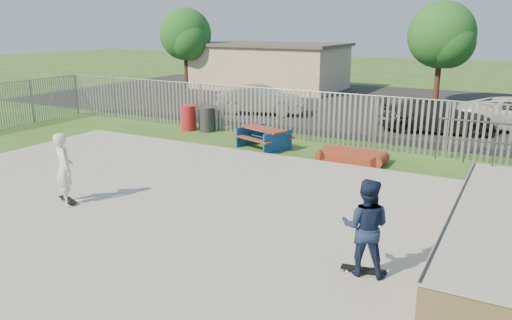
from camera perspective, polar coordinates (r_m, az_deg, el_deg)
The scene contains 17 objects.
ground at distance 13.25m, azimuth -13.62°, elevation -5.25°, with size 120.00×120.00×0.00m, color #33531C.
concrete_slab at distance 13.22m, azimuth -13.64°, elevation -4.95°, with size 15.00×12.00×0.15m, color gray.
fence at distance 15.98m, azimuth -0.07°, elevation 2.48°, with size 26.04×16.02×2.00m.
picnic_table at distance 18.76m, azimuth 0.89°, elevation 2.53°, with size 2.21×2.02×0.77m.
funbox at distance 17.27m, azimuth 10.89°, elevation 0.44°, with size 1.95×0.97×0.39m.
trash_bin_red at distance 22.15m, azimuth -7.74°, elevation 4.80°, with size 0.66×0.66×1.09m, color #AA1A1E.
trash_bin_grey at distance 21.79m, azimuth -5.62°, elevation 4.63°, with size 0.63×0.63×1.05m, color #2A2A2C.
parking_lot at distance 29.66m, azimuth 11.86°, elevation 6.24°, with size 40.00×18.00×0.02m, color black.
car_silver at distance 25.84m, azimuth 0.57°, elevation 6.90°, with size 1.54×4.42×1.46m, color #BBBABF.
car_dark at distance 22.87m, azimuth 19.83°, elevation 4.76°, with size 1.92×4.71×1.37m, color black.
building at distance 36.18m, azimuth 1.59°, elevation 10.72°, with size 10.40×6.40×3.20m.
tree_left at distance 36.54m, azimuth -8.06°, elevation 14.02°, with size 3.64×3.64×5.61m.
tree_mid at distance 30.80m, azimuth 20.44°, elevation 13.23°, with size 3.75×3.75×5.79m.
skateboard_a at distance 9.57m, azimuth 12.12°, elevation -12.27°, with size 0.82×0.33×0.08m.
skateboard_b at distance 13.66m, azimuth -20.70°, elevation -4.36°, with size 0.82×0.47×0.08m.
skater_navy at distance 9.20m, azimuth 12.42°, elevation -7.49°, with size 0.88×0.68×1.81m, color #152141.
skater_white at distance 13.41m, azimuth -21.05°, elevation -0.88°, with size 0.66×0.43×1.81m, color silver.
Camera 1 is at (8.53, -9.04, 4.58)m, focal length 35.00 mm.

